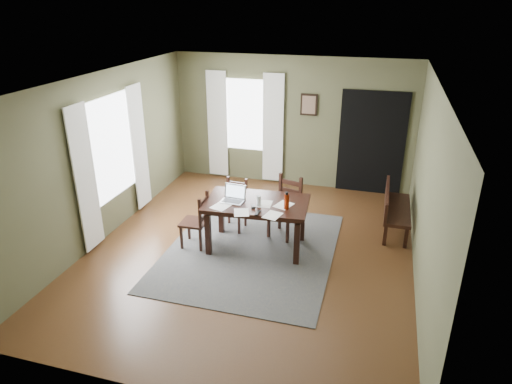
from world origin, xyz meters
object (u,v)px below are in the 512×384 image
(chair_back_left, at_px, (235,205))
(chair_back_right, at_px, (286,208))
(bench, at_px, (393,206))
(laptop, at_px, (234,197))
(chair_end, at_px, (197,221))
(water_bottle, at_px, (287,201))
(dining_table, at_px, (257,207))

(chair_back_left, height_order, chair_back_right, chair_back_right)
(chair_back_right, distance_m, bench, 1.87)
(laptop, bearing_deg, chair_back_right, 43.98)
(laptop, bearing_deg, chair_end, -159.50)
(chair_back_left, distance_m, chair_back_right, 0.91)
(laptop, xyz_separation_m, water_bottle, (0.86, -0.07, 0.06))
(water_bottle, bearing_deg, chair_back_right, 102.74)
(chair_back_left, height_order, bench, chair_back_left)
(chair_back_left, height_order, water_bottle, water_bottle)
(laptop, bearing_deg, chair_back_left, 111.73)
(chair_back_left, xyz_separation_m, laptop, (0.19, -0.60, 0.44))
(chair_back_right, distance_m, laptop, 1.00)
(dining_table, relative_size, chair_back_right, 1.62)
(chair_back_left, relative_size, laptop, 2.36)
(laptop, bearing_deg, bench, 31.51)
(dining_table, bearing_deg, chair_back_right, 52.77)
(water_bottle, bearing_deg, laptop, 175.13)
(chair_back_left, bearing_deg, laptop, -69.18)
(chair_end, bearing_deg, water_bottle, 91.92)
(chair_back_left, relative_size, water_bottle, 3.24)
(chair_back_right, bearing_deg, water_bottle, -59.89)
(chair_back_left, xyz_separation_m, chair_back_right, (0.90, -0.01, 0.07))
(chair_back_right, bearing_deg, dining_table, -105.65)
(chair_back_left, bearing_deg, dining_table, -41.85)
(water_bottle, bearing_deg, dining_table, 165.99)
(dining_table, relative_size, chair_back_left, 1.88)
(dining_table, bearing_deg, chair_back_left, 130.70)
(chair_end, height_order, bench, chair_end)
(chair_end, relative_size, bench, 0.68)
(bench, height_order, water_bottle, water_bottle)
(dining_table, height_order, chair_back_left, chair_back_left)
(dining_table, distance_m, water_bottle, 0.56)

